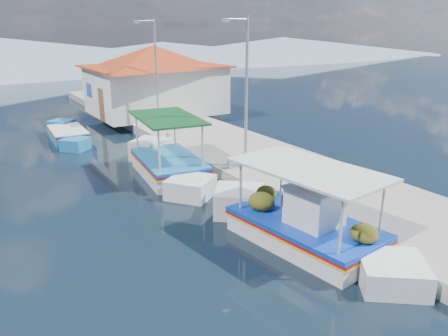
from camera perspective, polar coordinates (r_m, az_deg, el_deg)
ground at (r=15.23m, az=-7.45°, el=-6.09°), size 160.00×160.00×0.00m
quay at (r=22.78m, az=-0.23°, el=2.87°), size 5.00×44.00×0.50m
bollards at (r=21.04m, az=-4.05°, el=2.69°), size 0.20×17.20×0.30m
main_caique at (r=13.34m, az=10.12°, el=-7.46°), size 2.96×7.88×2.62m
caique_green_canopy at (r=19.10m, az=-7.23°, el=0.29°), size 2.87×7.54×2.84m
caique_blue_hull at (r=26.12m, az=-19.37°, el=3.87°), size 1.93×5.82×1.04m
harbor_building at (r=30.35m, az=-8.82°, el=11.29°), size 10.49×10.49×4.40m
lamp_post_near at (r=18.03m, az=2.66°, el=10.54°), size 1.21×0.14×6.00m
lamp_post_far at (r=25.92m, az=-8.87°, el=12.59°), size 1.21×0.14×6.00m
mountain_ridge at (r=69.95m, az=-22.27°, el=13.24°), size 171.40×96.00×5.50m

